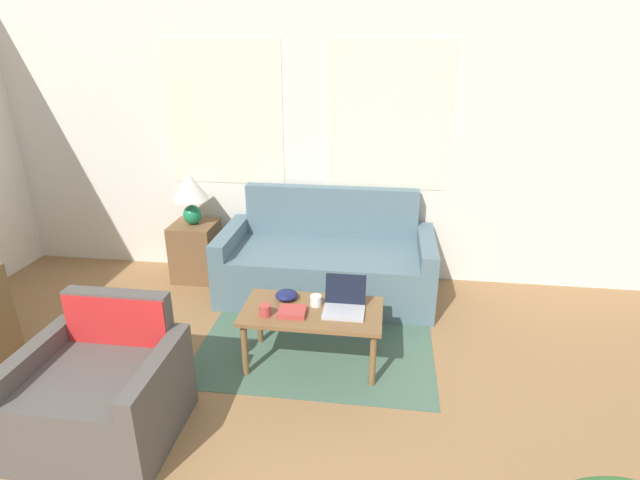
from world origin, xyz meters
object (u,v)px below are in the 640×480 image
armchair (104,393)px  book_red (292,312)px  snack_bowl (287,295)px  cup_yellow (316,300)px  table_lamp (190,191)px  couch (327,264)px  coffee_table (312,316)px  laptop (344,303)px  cup_navy (265,310)px

armchair → book_red: bearing=38.1°
snack_bowl → cup_yellow: bearing=-15.1°
snack_bowl → table_lamp: bearing=135.4°
cup_yellow → snack_bowl: 0.23m
cup_yellow → snack_bowl: bearing=164.9°
couch → cup_yellow: bearing=-87.4°
table_lamp → cup_yellow: (1.35, -1.17, -0.42)m
coffee_table → book_red: (-0.13, -0.08, 0.07)m
armchair → cup_yellow: armchair is taller
laptop → book_red: size_ratio=1.46×
table_lamp → couch: bearing=-6.0°
coffee_table → book_red: bearing=-147.8°
coffee_table → cup_navy: cup_navy is taller
armchair → snack_bowl: bearing=47.3°
cup_navy → snack_bowl: 0.27m
table_lamp → cup_navy: (1.02, -1.36, -0.41)m
armchair → coffee_table: size_ratio=0.87×
coffee_table → cup_navy: (-0.30, -0.12, 0.09)m
table_lamp → laptop: table_lamp is taller
snack_bowl → armchair: bearing=-132.7°
couch → table_lamp: bearing=174.0°
cup_navy → snack_bowl: bearing=67.9°
laptop → table_lamp: bearing=142.1°
laptop → snack_bowl: size_ratio=1.76×
armchair → coffee_table: (1.10, 0.84, 0.11)m
couch → book_red: bearing=-94.7°
laptop → cup_yellow: bearing=169.1°
cup_navy → cup_yellow: cup_navy is taller
coffee_table → book_red: book_red is taller
coffee_table → laptop: size_ratio=3.45×
table_lamp → cup_navy: 1.75m
armchair → laptop: 1.59m
cup_navy → armchair: bearing=-137.8°
coffee_table → couch: bearing=91.6°
laptop → snack_bowl: 0.44m
couch → snack_bowl: (-0.17, -0.98, 0.18)m
laptop → cup_yellow: laptop is taller
table_lamp → coffee_table: size_ratio=0.51×
armchair → cup_yellow: (1.11, 0.91, 0.20)m
cup_yellow → book_red: cup_yellow is taller
couch → book_red: (-0.10, -1.18, 0.17)m
book_red → armchair: bearing=-141.9°
table_lamp → laptop: bearing=-37.9°
couch → armchair: (-1.07, -1.94, -0.01)m
couch → cup_navy: bearing=-102.6°
laptop → snack_bowl: (-0.43, 0.10, -0.02)m
coffee_table → snack_bowl: size_ratio=6.05×
snack_bowl → cup_navy: bearing=-112.1°
table_lamp → coffee_table: 1.88m
couch → cup_yellow: (0.05, -1.03, 0.19)m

